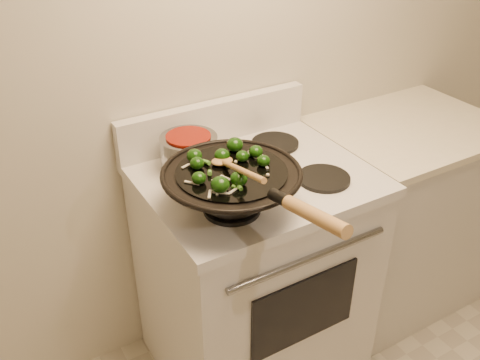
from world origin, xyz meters
TOP-DOWN VIEW (x-y plane):
  - stove at (-0.20, 1.17)m, footprint 0.78×0.67m
  - counter_unit at (0.59, 1.20)m, footprint 0.76×0.62m
  - wok at (-0.38, 1.01)m, footprint 0.43×0.71m
  - stirfry at (-0.38, 1.04)m, footprint 0.28×0.25m
  - wooden_spoon at (-0.39, 0.99)m, footprint 0.07×0.31m
  - saucepan at (-0.38, 1.32)m, footprint 0.20×0.32m

SIDE VIEW (x-z plane):
  - counter_unit at x=0.59m, z-range 0.00..0.91m
  - stove at x=-0.20m, z-range -0.07..1.01m
  - saucepan at x=-0.38m, z-range 0.93..1.05m
  - wok at x=-0.38m, z-range 0.89..1.12m
  - stirfry at x=-0.38m, z-range 1.06..1.10m
  - wooden_spoon at x=-0.39m, z-range 1.05..1.15m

